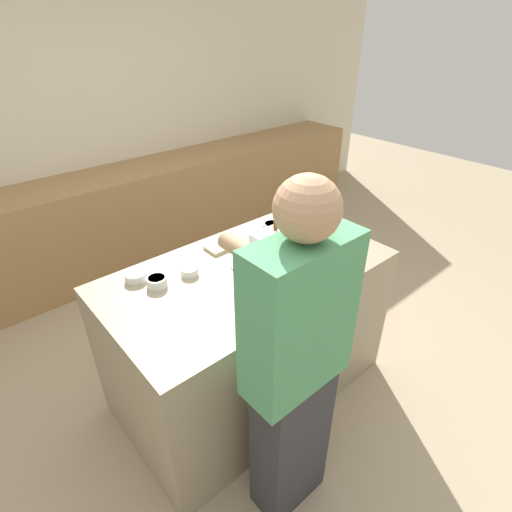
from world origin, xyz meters
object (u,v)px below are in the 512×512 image
at_px(candy_bowl_center_rear, 136,276).
at_px(gingerbread_house, 272,249).
at_px(candy_bowl_beside_tree, 157,281).
at_px(cookbook, 223,246).
at_px(decorative_tree, 304,215).
at_px(candy_bowl_far_right, 189,270).
at_px(person, 295,369).
at_px(baking_tray, 271,266).
at_px(candy_bowl_behind_tray, 272,226).

bearing_deg(candy_bowl_center_rear, gingerbread_house, -30.58).
bearing_deg(candy_bowl_beside_tree, cookbook, 11.02).
distance_m(decorative_tree, candy_bowl_far_right, 0.81).
relative_size(decorative_tree, person, 0.16).
xyz_separation_m(decorative_tree, person, (-0.83, -0.74, -0.18)).
bearing_deg(gingerbread_house, candy_bowl_far_right, 149.05).
xyz_separation_m(baking_tray, candy_bowl_beside_tree, (-0.58, 0.25, 0.02)).
distance_m(candy_bowl_beside_tree, candy_bowl_center_rear, 0.14).
bearing_deg(baking_tray, cookbook, 102.09).
distance_m(candy_bowl_far_right, person, 0.84).
relative_size(decorative_tree, candy_bowl_far_right, 2.97).
height_order(gingerbread_house, decorative_tree, decorative_tree).
bearing_deg(candy_bowl_beside_tree, gingerbread_house, -23.53).
relative_size(baking_tray, gingerbread_house, 1.47).
height_order(baking_tray, cookbook, cookbook).
xyz_separation_m(candy_bowl_center_rear, person, (0.22, -0.98, -0.06)).
relative_size(candy_bowl_behind_tray, person, 0.07).
distance_m(baking_tray, candy_bowl_behind_tray, 0.44).
height_order(candy_bowl_center_rear, person, person).
bearing_deg(person, gingerbread_house, 54.85).
relative_size(candy_bowl_center_rear, person, 0.07).
distance_m(cookbook, person, 1.02).
xyz_separation_m(candy_bowl_behind_tray, person, (-0.73, -0.92, -0.07)).
height_order(baking_tray, candy_bowl_beside_tree, candy_bowl_beside_tree).
bearing_deg(decorative_tree, baking_tray, -160.96).
height_order(candy_bowl_behind_tray, candy_bowl_far_right, candy_bowl_behind_tray).
xyz_separation_m(baking_tray, decorative_tree, (0.41, 0.14, 0.14)).
xyz_separation_m(decorative_tree, candy_bowl_far_right, (-0.80, 0.10, -0.12)).
relative_size(candy_bowl_beside_tree, person, 0.06).
bearing_deg(cookbook, candy_bowl_center_rear, 177.33).
bearing_deg(candy_bowl_beside_tree, candy_bowl_far_right, -5.33).
relative_size(candy_bowl_behind_tray, candy_bowl_beside_tree, 1.14).
bearing_deg(candy_bowl_behind_tray, candy_bowl_center_rear, 176.53).
distance_m(gingerbread_house, decorative_tree, 0.43).
distance_m(decorative_tree, candy_bowl_beside_tree, 1.00).
bearing_deg(candy_bowl_behind_tray, gingerbread_house, -133.35).
xyz_separation_m(baking_tray, candy_bowl_center_rear, (-0.64, 0.38, 0.02)).
distance_m(candy_bowl_behind_tray, candy_bowl_beside_tree, 0.89).
bearing_deg(candy_bowl_behind_tray, candy_bowl_far_right, -173.02).
height_order(gingerbread_house, cookbook, gingerbread_house).
bearing_deg(baking_tray, candy_bowl_center_rear, 149.40).
relative_size(candy_bowl_behind_tray, candy_bowl_center_rear, 1.05).
height_order(candy_bowl_far_right, candy_bowl_center_rear, candy_bowl_center_rear).
height_order(gingerbread_house, person, person).
distance_m(candy_bowl_behind_tray, person, 1.18).
bearing_deg(decorative_tree, person, -138.19).
bearing_deg(candy_bowl_beside_tree, candy_bowl_center_rear, 115.02).
distance_m(candy_bowl_beside_tree, person, 0.87).
distance_m(gingerbread_house, candy_bowl_far_right, 0.47).
height_order(candy_bowl_behind_tray, candy_bowl_center_rear, candy_bowl_behind_tray).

